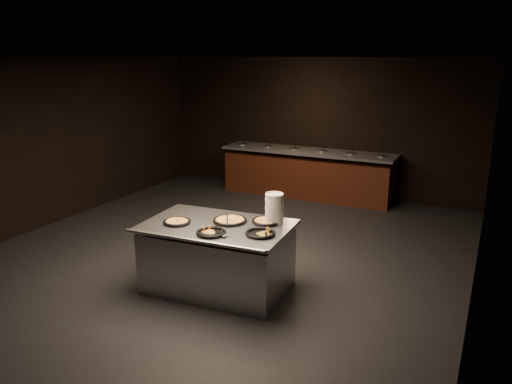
# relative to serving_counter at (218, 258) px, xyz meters

# --- Properties ---
(room) EXTENTS (7.02, 8.02, 2.92)m
(room) POSITION_rel_serving_counter_xyz_m (-0.51, 1.07, 1.03)
(room) COLOR black
(room) RESTS_ON ground
(salad_bar) EXTENTS (3.70, 0.83, 1.18)m
(salad_bar) POSITION_rel_serving_counter_xyz_m (-0.51, 4.63, 0.01)
(salad_bar) COLOR #4D2212
(salad_bar) RESTS_ON ground
(serving_counter) EXTENTS (1.92, 1.30, 0.88)m
(serving_counter) POSITION_rel_serving_counter_xyz_m (0.00, 0.00, 0.00)
(serving_counter) COLOR silver
(serving_counter) RESTS_ON ground
(plate_stack) EXTENTS (0.23, 0.23, 0.39)m
(plate_stack) POSITION_rel_serving_counter_xyz_m (0.63, 0.36, 0.65)
(plate_stack) COLOR white
(plate_stack) RESTS_ON serving_counter
(pan_veggie_whole) EXTENTS (0.35, 0.35, 0.04)m
(pan_veggie_whole) POSITION_rel_serving_counter_xyz_m (-0.48, -0.19, 0.48)
(pan_veggie_whole) COLOR black
(pan_veggie_whole) RESTS_ON serving_counter
(pan_cheese_whole) EXTENTS (0.44, 0.44, 0.04)m
(pan_cheese_whole) POSITION_rel_serving_counter_xyz_m (0.10, 0.16, 0.48)
(pan_cheese_whole) COLOR black
(pan_cheese_whole) RESTS_ON serving_counter
(pan_cheese_slices_a) EXTENTS (0.38, 0.38, 0.04)m
(pan_cheese_slices_a) POSITION_rel_serving_counter_xyz_m (0.54, 0.34, 0.48)
(pan_cheese_slices_a) COLOR black
(pan_cheese_slices_a) RESTS_ON serving_counter
(pan_cheese_slices_b) EXTENTS (0.36, 0.36, 0.04)m
(pan_cheese_slices_b) POSITION_rel_serving_counter_xyz_m (0.12, -0.34, 0.48)
(pan_cheese_slices_b) COLOR black
(pan_cheese_slices_b) RESTS_ON serving_counter
(pan_veggie_slices) EXTENTS (0.37, 0.37, 0.04)m
(pan_veggie_slices) POSITION_rel_serving_counter_xyz_m (0.66, -0.10, 0.48)
(pan_veggie_slices) COLOR black
(pan_veggie_slices) RESTS_ON serving_counter
(server_left) EXTENTS (0.22, 0.27, 0.16)m
(server_left) POSITION_rel_serving_counter_xyz_m (0.11, 0.05, 0.53)
(server_left) COLOR silver
(server_left) RESTS_ON serving_counter
(server_right) EXTENTS (0.28, 0.20, 0.15)m
(server_right) POSITION_rel_serving_counter_xyz_m (0.22, -0.29, 0.53)
(server_right) COLOR silver
(server_right) RESTS_ON serving_counter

